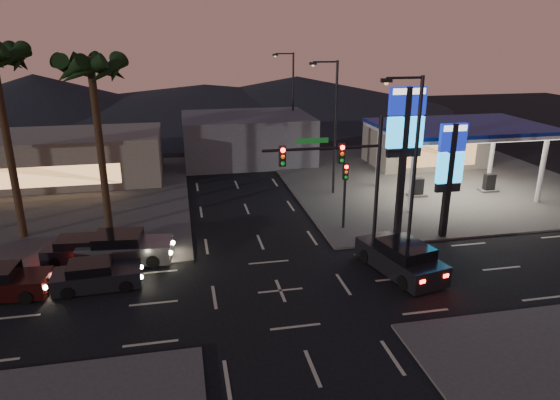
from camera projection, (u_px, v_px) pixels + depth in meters
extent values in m
plane|color=black|center=(280.00, 291.00, 24.21)|extent=(140.00, 140.00, 0.00)
cube|color=#47443F|center=(428.00, 180.00, 42.06)|extent=(24.00, 24.00, 0.12)
cube|color=#47443F|center=(20.00, 205.00, 36.02)|extent=(24.00, 24.00, 0.12)
cylinder|color=silver|center=(412.00, 178.00, 33.84)|extent=(0.36, 0.36, 5.00)
cylinder|color=silver|center=(542.00, 170.00, 35.72)|extent=(0.36, 0.36, 5.00)
cylinder|color=silver|center=(379.00, 157.00, 39.41)|extent=(0.36, 0.36, 5.00)
cylinder|color=silver|center=(492.00, 152.00, 41.29)|extent=(0.36, 0.36, 5.00)
cube|color=silver|center=(461.00, 128.00, 36.70)|extent=(12.00, 8.00, 0.50)
cube|color=white|center=(460.00, 132.00, 36.79)|extent=(11.60, 7.60, 0.06)
cube|color=navy|center=(461.00, 126.00, 36.65)|extent=(12.20, 8.20, 0.25)
cube|color=black|center=(417.00, 187.00, 37.54)|extent=(0.80, 0.50, 1.40)
cube|color=black|center=(489.00, 183.00, 38.68)|extent=(0.80, 0.50, 1.40)
cube|color=#726B5B|center=(424.00, 144.00, 46.46)|extent=(10.00, 6.00, 4.00)
cube|color=black|center=(403.00, 164.00, 29.47)|extent=(0.35, 0.35, 9.00)
cube|color=#0D1A92|center=(408.00, 101.00, 28.29)|extent=(2.20, 0.30, 1.60)
cube|color=white|center=(408.00, 91.00, 28.11)|extent=(1.98, 0.32, 0.35)
cube|color=#1AABFF|center=(405.00, 132.00, 28.87)|extent=(2.20, 0.30, 1.80)
cube|color=black|center=(403.00, 152.00, 29.25)|extent=(2.09, 0.28, 0.50)
cube|color=black|center=(448.00, 183.00, 29.34)|extent=(0.35, 0.35, 7.00)
cube|color=#0D1A92|center=(453.00, 137.00, 28.47)|extent=(1.60, 0.30, 1.60)
cube|color=white|center=(454.00, 128.00, 28.30)|extent=(1.44, 0.32, 0.35)
cube|color=#1AABFF|center=(450.00, 168.00, 29.05)|extent=(1.60, 0.30, 1.80)
cube|color=black|center=(447.00, 187.00, 29.44)|extent=(1.52, 0.28, 0.50)
cylinder|color=black|center=(377.00, 193.00, 25.82)|extent=(0.20, 0.20, 8.00)
cylinder|color=black|center=(322.00, 148.00, 24.45)|extent=(6.00, 0.14, 0.14)
cube|color=#0C3F14|center=(312.00, 141.00, 24.23)|extent=(1.60, 0.05, 0.25)
cube|color=black|center=(341.00, 153.00, 24.74)|extent=(0.32, 0.25, 1.00)
sphere|color=#FF0C07|center=(343.00, 147.00, 24.49)|extent=(0.22, 0.22, 0.22)
sphere|color=orange|center=(342.00, 154.00, 24.60)|extent=(0.20, 0.20, 0.20)
sphere|color=#0CB226|center=(342.00, 161.00, 24.70)|extent=(0.20, 0.20, 0.20)
cube|color=black|center=(282.00, 156.00, 24.17)|extent=(0.32, 0.25, 1.00)
sphere|color=#FF0C07|center=(283.00, 150.00, 23.93)|extent=(0.22, 0.22, 0.22)
sphere|color=orange|center=(283.00, 157.00, 24.03)|extent=(0.20, 0.20, 0.20)
sphere|color=#0CB226|center=(283.00, 164.00, 24.14)|extent=(0.20, 0.20, 0.20)
cylinder|color=black|center=(344.00, 199.00, 31.10)|extent=(0.16, 0.16, 4.00)
cube|color=black|center=(345.00, 172.00, 30.53)|extent=(0.32, 0.25, 1.00)
sphere|color=#FF0C07|center=(346.00, 167.00, 30.28)|extent=(0.22, 0.22, 0.22)
sphere|color=orange|center=(346.00, 172.00, 30.39)|extent=(0.20, 0.20, 0.20)
sphere|color=#0CB226|center=(346.00, 177.00, 30.49)|extent=(0.20, 0.20, 0.20)
cylinder|color=black|center=(414.00, 178.00, 24.85)|extent=(0.18, 0.18, 10.00)
cylinder|color=black|center=(405.00, 78.00, 23.11)|extent=(1.80, 0.12, 0.12)
cube|color=black|center=(387.00, 80.00, 22.97)|extent=(0.50, 0.25, 0.18)
sphere|color=#FFCC8C|center=(386.00, 83.00, 23.01)|extent=(0.20, 0.20, 0.20)
cylinder|color=black|center=(335.00, 130.00, 36.92)|extent=(0.18, 0.18, 10.00)
cylinder|color=black|center=(325.00, 62.00, 35.18)|extent=(1.80, 0.12, 0.12)
cube|color=black|center=(313.00, 63.00, 35.04)|extent=(0.50, 0.25, 0.18)
sphere|color=#FFCC8C|center=(313.00, 65.00, 35.08)|extent=(0.20, 0.20, 0.20)
cylinder|color=black|center=(293.00, 104.00, 49.91)|extent=(0.18, 0.18, 10.00)
cylinder|color=black|center=(284.00, 54.00, 48.17)|extent=(1.80, 0.12, 0.12)
cube|color=black|center=(275.00, 55.00, 48.03)|extent=(0.50, 0.25, 0.18)
sphere|color=#FFCC8C|center=(275.00, 56.00, 48.07)|extent=(0.20, 0.20, 0.20)
cylinder|color=black|center=(101.00, 152.00, 29.69)|extent=(0.44, 0.44, 10.20)
sphere|color=black|center=(90.00, 64.00, 28.06)|extent=(0.90, 0.90, 0.90)
cone|color=black|center=(115.00, 69.00, 28.40)|extent=(0.90, 2.74, 1.91)
cone|color=black|center=(110.00, 68.00, 29.18)|extent=(2.57, 2.57, 1.91)
cone|color=black|center=(94.00, 68.00, 29.36)|extent=(2.74, 0.90, 1.91)
cone|color=black|center=(77.00, 69.00, 28.83)|extent=(2.57, 2.57, 1.91)
cone|color=black|center=(67.00, 70.00, 27.91)|extent=(0.90, 2.74, 1.91)
cone|color=black|center=(71.00, 71.00, 27.13)|extent=(2.57, 2.57, 1.91)
cone|color=black|center=(87.00, 71.00, 26.95)|extent=(2.74, 0.90, 1.91)
cone|color=black|center=(106.00, 70.00, 27.47)|extent=(2.57, 2.57, 1.91)
cylinder|color=black|center=(9.00, 151.00, 28.65)|extent=(0.44, 0.44, 10.80)
cone|color=black|center=(19.00, 59.00, 27.26)|extent=(0.90, 2.74, 1.91)
cone|color=black|center=(16.00, 58.00, 28.04)|extent=(2.57, 2.57, 1.91)
cone|color=black|center=(0.00, 58.00, 28.22)|extent=(2.74, 0.90, 1.91)
cone|color=black|center=(6.00, 60.00, 26.34)|extent=(2.57, 2.57, 1.91)
cube|color=#726B5B|center=(62.00, 158.00, 41.35)|extent=(16.00, 8.00, 4.00)
cube|color=#4C4C51|center=(247.00, 138.00, 48.01)|extent=(12.00, 9.00, 4.40)
cone|color=black|center=(36.00, 95.00, 74.22)|extent=(40.00, 40.00, 6.00)
cone|color=black|center=(297.00, 92.00, 81.93)|extent=(50.00, 50.00, 5.00)
cone|color=black|center=(205.00, 97.00, 79.26)|extent=(60.00, 60.00, 4.00)
cube|color=black|center=(98.00, 278.00, 24.37)|extent=(4.19, 1.92, 0.84)
cube|color=black|center=(90.00, 268.00, 24.13)|extent=(2.13, 1.68, 0.61)
cylinder|color=black|center=(127.00, 272.00, 25.47)|extent=(0.61, 0.25, 0.60)
cylinder|color=black|center=(125.00, 286.00, 24.02)|extent=(0.61, 0.25, 0.60)
cylinder|color=black|center=(72.00, 277.00, 24.87)|extent=(0.61, 0.25, 0.60)
cylinder|color=black|center=(67.00, 293.00, 23.41)|extent=(0.61, 0.25, 0.60)
sphere|color=#FFF2BF|center=(141.00, 267.00, 25.34)|extent=(0.21, 0.21, 0.21)
sphere|color=#FFF2BF|center=(141.00, 277.00, 24.31)|extent=(0.21, 0.21, 0.21)
cube|color=#FF140A|center=(54.00, 275.00, 24.36)|extent=(0.09, 0.24, 0.13)
cube|color=#FF140A|center=(50.00, 286.00, 23.33)|extent=(0.09, 0.24, 0.13)
cube|color=black|center=(0.00, 285.00, 23.56)|extent=(4.56, 2.20, 0.91)
cylinder|color=black|center=(38.00, 280.00, 24.60)|extent=(0.66, 0.29, 0.64)
cylinder|color=black|center=(26.00, 297.00, 22.99)|extent=(0.66, 0.29, 0.64)
sphere|color=#FFF2BF|center=(53.00, 276.00, 24.36)|extent=(0.22, 0.22, 0.22)
sphere|color=#FFF2BF|center=(45.00, 287.00, 23.23)|extent=(0.22, 0.22, 0.22)
cube|color=#545456|center=(126.00, 251.00, 27.14)|extent=(5.08, 2.54, 1.00)
cube|color=black|center=(118.00, 240.00, 26.90)|extent=(2.63, 2.13, 0.72)
cylinder|color=black|center=(158.00, 247.00, 28.26)|extent=(0.74, 0.34, 0.71)
cylinder|color=black|center=(153.00, 261.00, 26.48)|extent=(0.74, 0.34, 0.71)
cylinder|color=black|center=(101.00, 249.00, 27.97)|extent=(0.74, 0.34, 0.71)
cylinder|color=black|center=(93.00, 264.00, 26.19)|extent=(0.74, 0.34, 0.71)
sphere|color=#FFF2BF|center=(173.00, 243.00, 27.97)|extent=(0.24, 0.24, 0.24)
sphere|color=#FFF2BF|center=(170.00, 253.00, 26.72)|extent=(0.24, 0.24, 0.24)
cube|color=#FF140A|center=(83.00, 245.00, 27.49)|extent=(0.12, 0.29, 0.16)
cube|color=#FF140A|center=(76.00, 255.00, 26.23)|extent=(0.12, 0.29, 0.16)
cube|color=black|center=(83.00, 252.00, 27.27)|extent=(4.16, 2.03, 0.82)
cube|color=black|center=(77.00, 243.00, 27.07)|extent=(2.14, 1.72, 0.60)
cylinder|color=black|center=(111.00, 248.00, 28.21)|extent=(0.60, 0.27, 0.59)
cylinder|color=black|center=(105.00, 260.00, 26.75)|extent=(0.60, 0.27, 0.59)
cylinder|color=black|center=(63.00, 251.00, 27.93)|extent=(0.60, 0.27, 0.59)
cylinder|color=black|center=(55.00, 263.00, 26.47)|extent=(0.60, 0.27, 0.59)
sphere|color=#FFF2BF|center=(123.00, 245.00, 27.99)|extent=(0.20, 0.20, 0.20)
sphere|color=#FFF2BF|center=(119.00, 253.00, 26.96)|extent=(0.20, 0.20, 0.20)
cube|color=#FF140A|center=(48.00, 247.00, 27.53)|extent=(0.09, 0.23, 0.13)
cube|color=#FF140A|center=(41.00, 256.00, 26.49)|extent=(0.09, 0.23, 0.13)
cube|color=black|center=(400.00, 260.00, 25.92)|extent=(3.30, 5.53, 1.06)
cube|color=black|center=(405.00, 251.00, 25.39)|extent=(2.54, 2.97, 0.76)
cylinder|color=black|center=(366.00, 256.00, 27.02)|extent=(0.45, 0.80, 0.75)
cylinder|color=black|center=(396.00, 250.00, 27.81)|extent=(0.45, 0.80, 0.75)
cylinder|color=black|center=(404.00, 283.00, 24.19)|extent=(0.45, 0.80, 0.75)
cylinder|color=black|center=(436.00, 275.00, 24.99)|extent=(0.45, 0.80, 0.75)
cube|color=#FF140A|center=(422.00, 282.00, 23.36)|extent=(0.31, 0.16, 0.16)
cube|color=#FF140A|center=(446.00, 276.00, 23.92)|extent=(0.31, 0.16, 0.16)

